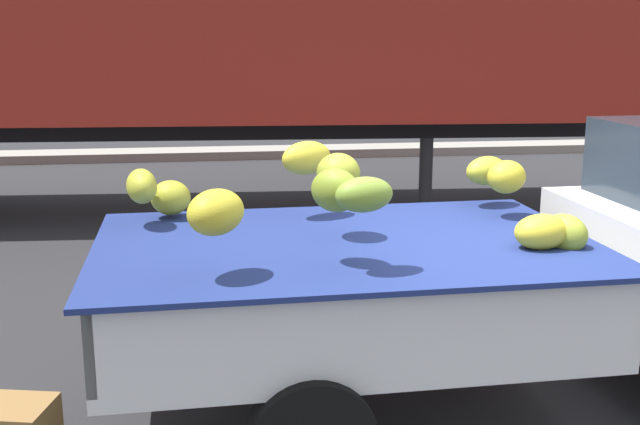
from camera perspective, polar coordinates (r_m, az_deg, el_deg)
ground at (r=4.97m, az=11.81°, el=-14.33°), size 220.00×220.00×0.00m
curb_strip at (r=14.88m, az=-1.71°, el=4.49°), size 80.00×0.80×0.16m
semi_trailer at (r=10.15m, az=-11.37°, el=14.28°), size 12.13×3.26×3.95m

